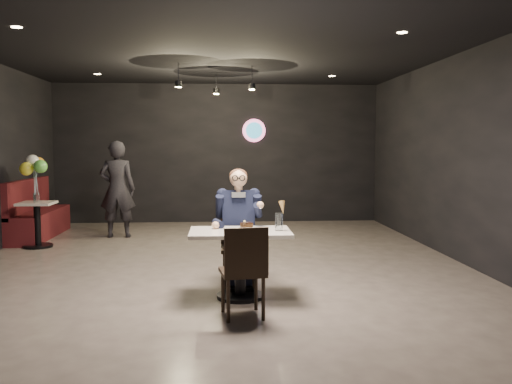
{
  "coord_description": "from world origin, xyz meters",
  "views": [
    {
      "loc": [
        0.07,
        -7.35,
        1.68
      ],
      "look_at": [
        0.49,
        -0.89,
        1.12
      ],
      "focal_mm": 38.0,
      "sensor_mm": 36.0,
      "label": 1
    }
  ],
  "objects": [
    {
      "name": "seated_man",
      "position": [
        0.28,
        -0.94,
        0.72
      ],
      "size": [
        0.6,
        0.8,
        1.44
      ],
      "primitive_type": "cube",
      "color": "black",
      "rests_on": "floor"
    },
    {
      "name": "balloon_vase",
      "position": [
        -2.95,
        1.7,
        0.83
      ],
      "size": [
        0.1,
        0.1,
        0.15
      ],
      "primitive_type": "cylinder",
      "color": "silver",
      "rests_on": "side_table"
    },
    {
      "name": "wafer_cone",
      "position": [
        0.74,
        -1.53,
        1.0
      ],
      "size": [
        0.09,
        0.09,
        0.15
      ],
      "primitive_type": "cone",
      "rotation": [
        0.0,
        0.0,
        0.26
      ],
      "color": "tan",
      "rests_on": "sundae_glass"
    },
    {
      "name": "cake_slice",
      "position": [
        0.34,
        -1.57,
        0.8
      ],
      "size": [
        0.14,
        0.13,
        0.08
      ],
      "primitive_type": "cube",
      "rotation": [
        0.0,
        0.0,
        0.35
      ],
      "color": "black",
      "rests_on": "dessert_plate"
    },
    {
      "name": "side_table",
      "position": [
        -2.95,
        1.7,
        0.34
      ],
      "size": [
        0.54,
        0.54,
        0.68
      ],
      "primitive_type": "cube",
      "color": "silver",
      "rests_on": "floor"
    },
    {
      "name": "wall_sign",
      "position": [
        0.8,
        4.47,
        2.0
      ],
      "size": [
        0.5,
        0.06,
        0.5
      ],
      "primitive_type": null,
      "color": "pink",
      "rests_on": "floor"
    },
    {
      "name": "floor",
      "position": [
        0.0,
        0.0,
        0.0
      ],
      "size": [
        9.0,
        9.0,
        0.0
      ],
      "primitive_type": "plane",
      "color": "gray",
      "rests_on": "ground"
    },
    {
      "name": "chair_near",
      "position": [
        0.28,
        -2.14,
        0.46
      ],
      "size": [
        0.48,
        0.52,
        0.92
      ],
      "primitive_type": "cube",
      "rotation": [
        0.0,
        0.0,
        0.14
      ],
      "color": "black",
      "rests_on": "floor"
    },
    {
      "name": "mint_leaf",
      "position": [
        0.37,
        -1.58,
        0.84
      ],
      "size": [
        0.05,
        0.04,
        0.01
      ],
      "primitive_type": "ellipsoid",
      "color": "#34812A",
      "rests_on": "cake_slice"
    },
    {
      "name": "sundae_glass",
      "position": [
        0.7,
        -1.51,
        0.85
      ],
      "size": [
        0.09,
        0.09,
        0.19
      ],
      "primitive_type": "cylinder",
      "color": "silver",
      "rests_on": "main_table"
    },
    {
      "name": "booth_bench",
      "position": [
        -3.25,
        2.7,
        0.53
      ],
      "size": [
        0.53,
        2.13,
        1.06
      ],
      "primitive_type": "cube",
      "color": "#490F1A",
      "rests_on": "floor"
    },
    {
      "name": "chair_far",
      "position": [
        0.28,
        -0.94,
        0.46
      ],
      "size": [
        0.42,
        0.46,
        0.92
      ],
      "primitive_type": "cube",
      "color": "black",
      "rests_on": "floor"
    },
    {
      "name": "dessert_plate",
      "position": [
        0.32,
        -1.58,
        0.76
      ],
      "size": [
        0.21,
        0.21,
        0.01
      ],
      "primitive_type": "cylinder",
      "color": "white",
      "rests_on": "main_table"
    },
    {
      "name": "pendant_lights",
      "position": [
        0.0,
        2.0,
        2.88
      ],
      "size": [
        1.4,
        1.2,
        0.36
      ],
      "primitive_type": "cube",
      "color": "black",
      "rests_on": "floor"
    },
    {
      "name": "balloon_bunch",
      "position": [
        -2.95,
        1.7,
        1.23
      ],
      "size": [
        0.4,
        0.4,
        0.66
      ],
      "primitive_type": "cube",
      "color": "yellow",
      "rests_on": "balloon_vase"
    },
    {
      "name": "passerby",
      "position": [
        -1.81,
        2.62,
        0.88
      ],
      "size": [
        0.65,
        0.43,
        1.76
      ],
      "primitive_type": "imported",
      "rotation": [
        0.0,
        0.0,
        3.15
      ],
      "color": "black",
      "rests_on": "floor"
    },
    {
      "name": "main_table",
      "position": [
        0.28,
        -1.49,
        0.38
      ],
      "size": [
        1.1,
        0.7,
        0.75
      ],
      "primitive_type": "cube",
      "color": "silver",
      "rests_on": "floor"
    }
  ]
}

